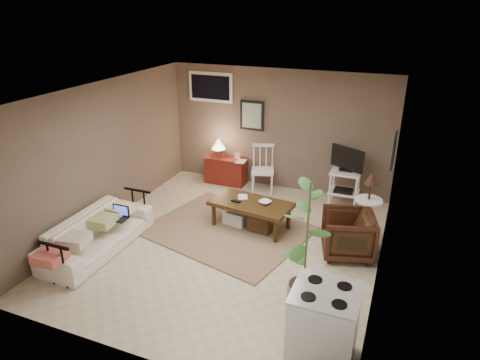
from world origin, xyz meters
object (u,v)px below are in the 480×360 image
at_px(red_console, 225,168).
at_px(side_table, 369,198).
at_px(tv_stand, 345,175).
at_px(spindle_chair, 263,171).
at_px(stove, 323,326).
at_px(coffee_table, 250,213).
at_px(armchair, 348,232).
at_px(potted_plant, 307,244).
at_px(sofa, 97,228).

height_order(red_console, side_table, side_table).
bearing_deg(tv_stand, spindle_chair, 179.42).
bearing_deg(stove, coffee_table, 125.38).
bearing_deg(coffee_table, armchair, -8.05).
xyz_separation_m(red_console, stove, (2.90, -4.05, 0.11)).
bearing_deg(coffee_table, red_console, 125.84).
height_order(tv_stand, armchair, tv_stand).
xyz_separation_m(side_table, potted_plant, (-0.50, -2.08, 0.23)).
height_order(red_console, stove, red_console).
distance_m(tv_stand, side_table, 1.21).
xyz_separation_m(red_console, side_table, (3.02, -1.24, 0.37)).
distance_m(potted_plant, stove, 0.96).
xyz_separation_m(spindle_chair, tv_stand, (1.61, -0.02, 0.15)).
distance_m(red_console, armchair, 3.37).
xyz_separation_m(sofa, red_console, (0.75, 3.15, -0.04)).
bearing_deg(sofa, coffee_table, -51.54).
xyz_separation_m(spindle_chair, armchair, (1.94, -1.71, -0.07)).
xyz_separation_m(tv_stand, stove, (0.41, -3.89, -0.16)).
distance_m(spindle_chair, tv_stand, 1.62).
distance_m(red_console, stove, 4.98).
bearing_deg(coffee_table, spindle_chair, 101.43).
bearing_deg(armchair, red_console, -139.11).
height_order(coffee_table, stove, stove).
bearing_deg(spindle_chair, side_table, -27.16).
distance_m(red_console, tv_stand, 2.50).
relative_size(coffee_table, side_table, 1.24).
height_order(spindle_chair, armchair, spindle_chair).
relative_size(coffee_table, potted_plant, 0.80).
relative_size(sofa, stove, 2.16).
xyz_separation_m(red_console, armchair, (2.81, -1.86, 0.04)).
height_order(coffee_table, armchair, armchair).
bearing_deg(potted_plant, spindle_chair, 117.23).
relative_size(red_console, armchair, 1.29).
distance_m(sofa, spindle_chair, 3.42).
xyz_separation_m(coffee_table, spindle_chair, (-0.30, 1.48, 0.17)).
height_order(spindle_chair, potted_plant, potted_plant).
relative_size(coffee_table, sofa, 0.73).
bearing_deg(sofa, stove, -103.87).
height_order(coffee_table, tv_stand, tv_stand).
relative_size(side_table, stove, 1.28).
xyz_separation_m(spindle_chair, side_table, (2.14, -1.10, 0.25)).
distance_m(tv_stand, armchair, 1.74).
bearing_deg(armchair, side_table, 146.11).
bearing_deg(red_console, coffee_table, -54.16).
bearing_deg(side_table, potted_plant, -103.60).
bearing_deg(red_console, stove, -54.43).
bearing_deg(spindle_chair, potted_plant, -62.77).
distance_m(coffee_table, spindle_chair, 1.52).
height_order(spindle_chair, stove, spindle_chair).
height_order(red_console, armchair, red_console).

